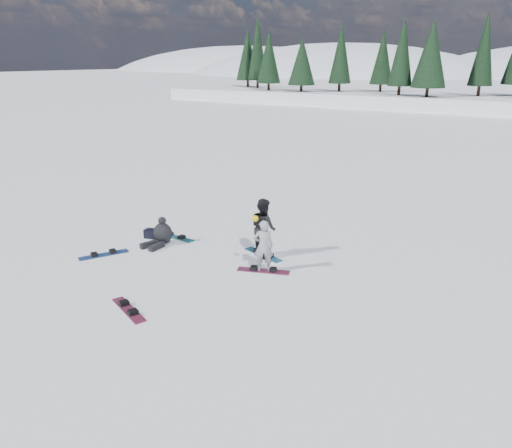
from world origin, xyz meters
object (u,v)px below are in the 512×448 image
(seated_rider, at_px, (162,234))
(snowboarder_man, at_px, (263,227))
(snowboard_loose_a, at_px, (104,255))
(gear_bag, at_px, (152,234))
(snowboarder_woman, at_px, (263,246))
(snowboard_loose_c, at_px, (176,237))
(snowboard_loose_b, at_px, (129,310))

(seated_rider, bearing_deg, snowboarder_man, 23.51)
(snowboard_loose_a, bearing_deg, seated_rider, 1.12)
(snowboarder_man, relative_size, gear_bag, 4.00)
(snowboarder_woman, xyz_separation_m, snowboard_loose_c, (-3.97, 0.83, -0.76))
(snowboard_loose_a, bearing_deg, snowboarder_woman, -43.80)
(snowboarder_woman, bearing_deg, snowboard_loose_c, -45.23)
(snowboarder_woman, distance_m, snowboard_loose_b, 4.07)
(snowboard_loose_a, relative_size, snowboard_loose_b, 1.00)
(snowboard_loose_c, bearing_deg, snowboarder_woman, -7.60)
(snowboard_loose_c, bearing_deg, gear_bag, -141.96)
(snowboarder_man, bearing_deg, snowboard_loose_a, 60.92)
(snowboarder_woman, relative_size, snowboarder_man, 0.93)
(snowboarder_woman, xyz_separation_m, seated_rider, (-3.93, 0.13, -0.43))
(snowboard_loose_c, xyz_separation_m, snowboard_loose_b, (2.42, -4.52, 0.00))
(seated_rider, distance_m, snowboard_loose_c, 0.78)
(snowboarder_woman, bearing_deg, snowboard_loose_b, 33.90)
(seated_rider, height_order, snowboard_loose_c, seated_rider)
(snowboard_loose_b, bearing_deg, snowboard_loose_a, 169.24)
(snowboarder_man, relative_size, snowboard_loose_c, 1.20)
(snowboard_loose_a, bearing_deg, snowboard_loose_c, 9.11)
(snowboarder_man, height_order, snowboard_loose_b, snowboarder_man)
(snowboarder_woman, xyz_separation_m, gear_bag, (-4.63, 0.39, -0.63))
(snowboard_loose_b, bearing_deg, snowboarder_woman, 89.76)
(snowboard_loose_a, distance_m, snowboard_loose_b, 3.89)
(gear_bag, bearing_deg, snowboarder_woman, -4.80)
(snowboard_loose_b, bearing_deg, seated_rider, 144.50)
(snowboarder_woman, distance_m, snowboarder_man, 1.24)
(snowboarder_man, relative_size, snowboard_loose_a, 1.20)
(snowboard_loose_a, bearing_deg, gear_bag, 23.40)
(snowboarder_man, height_order, snowboard_loose_a, snowboarder_man)
(snowboarder_woman, xyz_separation_m, snowboard_loose_a, (-4.80, -1.56, -0.76))
(seated_rider, relative_size, gear_bag, 2.49)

